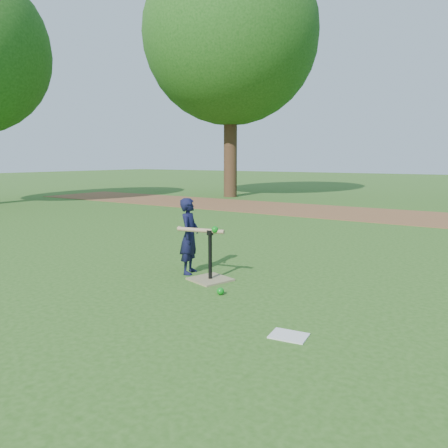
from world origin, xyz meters
The scene contains 8 objects.
ground centered at (0.00, 0.00, 0.00)m, with size 80.00×80.00×0.00m, color #285116.
dirt_strip centered at (0.00, 7.50, 0.01)m, with size 24.00×3.00×0.01m, color brown.
child centered at (-0.31, 0.23, 0.48)m, with size 0.35×0.23×0.97m, color black.
wiffle_ball_ground centered at (0.52, -0.30, 0.04)m, with size 0.08×0.08×0.08m, color #0B7F15.
clipboard centered at (1.62, -0.91, 0.01)m, with size 0.30×0.23×0.01m, color silver.
batting_tee centered at (0.10, 0.10, 0.11)m, with size 0.54×0.54×0.61m.
swing_action centered at (-0.01, 0.08, 0.61)m, with size 0.63×0.16×0.10m.
tree_left centered at (-6.00, 10.00, 5.87)m, with size 6.40×6.40×9.08m.
Camera 1 is at (3.07, -4.06, 1.46)m, focal length 35.00 mm.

